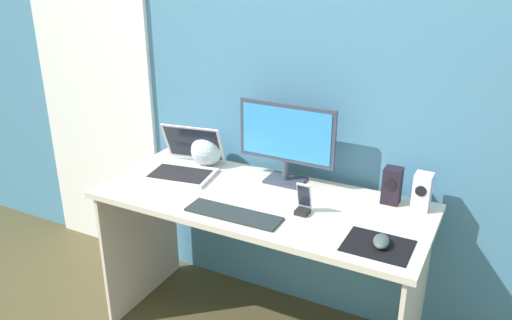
# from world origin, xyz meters

# --- Properties ---
(wall_back) EXTENTS (6.00, 0.04, 2.50)m
(wall_back) POSITION_xyz_m (0.00, 0.38, 1.25)
(wall_back) COLOR teal
(wall_back) RESTS_ON ground_plane
(door_left) EXTENTS (0.82, 0.02, 2.02)m
(door_left) POSITION_xyz_m (-1.26, 0.34, 1.01)
(door_left) COLOR white
(door_left) RESTS_ON ground_plane
(desk) EXTENTS (1.49, 0.63, 0.76)m
(desk) POSITION_xyz_m (0.00, 0.00, 0.60)
(desk) COLOR beige
(desk) RESTS_ON ground_plane
(monitor) EXTENTS (0.47, 0.14, 0.38)m
(monitor) POSITION_xyz_m (0.02, 0.21, 0.97)
(monitor) COLOR #363C4C
(monitor) RESTS_ON desk
(speaker_right) EXTENTS (0.07, 0.08, 0.16)m
(speaker_right) POSITION_xyz_m (0.65, 0.22, 0.84)
(speaker_right) COLOR silver
(speaker_right) RESTS_ON desk
(speaker_near_monitor) EXTENTS (0.08, 0.07, 0.16)m
(speaker_near_monitor) POSITION_xyz_m (0.52, 0.22, 0.84)
(speaker_near_monitor) COLOR black
(speaker_near_monitor) RESTS_ON desk
(laptop) EXTENTS (0.36, 0.36, 0.22)m
(laptop) POSITION_xyz_m (-0.46, 0.09, 0.80)
(laptop) COLOR silver
(laptop) RESTS_ON desk
(fishbowl) EXTENTS (0.16, 0.16, 0.16)m
(fishbowl) POSITION_xyz_m (-0.42, 0.22, 0.83)
(fishbowl) COLOR silver
(fishbowl) RESTS_ON desk
(keyboard_external) EXTENTS (0.41, 0.13, 0.01)m
(keyboard_external) POSITION_xyz_m (-0.03, -0.19, 0.76)
(keyboard_external) COLOR #242B2C
(keyboard_external) RESTS_ON desk
(mousepad) EXTENTS (0.25, 0.20, 0.00)m
(mousepad) POSITION_xyz_m (0.57, -0.16, 0.76)
(mousepad) COLOR black
(mousepad) RESTS_ON desk
(mouse) EXTENTS (0.08, 0.11, 0.04)m
(mouse) POSITION_xyz_m (0.58, -0.15, 0.78)
(mouse) COLOR #404C47
(mouse) RESTS_ON mousepad
(phone_in_dock) EXTENTS (0.06, 0.06, 0.14)m
(phone_in_dock) POSITION_xyz_m (0.22, -0.04, 0.80)
(phone_in_dock) COLOR black
(phone_in_dock) RESTS_ON desk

